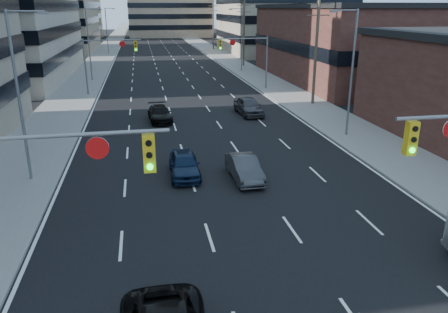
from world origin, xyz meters
TOP-DOWN VIEW (x-y plane):
  - road_surface at (0.00, 130.00)m, footprint 18.00×300.00m
  - sidewalk_left at (-11.50, 130.00)m, footprint 5.00×300.00m
  - sidewalk_right at (11.50, 130.00)m, footprint 5.00×300.00m
  - office_left_far at (-24.00, 100.00)m, footprint 20.00×30.00m
  - storefront_right_mid at (24.00, 50.00)m, footprint 20.00×30.00m
  - office_right_far at (25.00, 88.00)m, footprint 22.00×28.00m
  - bg_block_left at (-28.00, 140.00)m, footprint 24.00×24.00m
  - bg_block_right at (32.00, 130.00)m, footprint 22.00×22.00m
  - signal_near_left at (-7.45, 8.00)m, footprint 6.59×0.33m
  - signal_far_left at (-7.68, 45.00)m, footprint 6.09×0.33m
  - signal_far_right at (7.68, 45.00)m, footprint 6.09×0.33m
  - utility_pole_block at (12.20, 36.00)m, footprint 2.20×0.28m
  - utility_pole_midblock at (12.20, 66.00)m, footprint 2.20×0.28m
  - utility_pole_distant at (12.20, 96.00)m, footprint 2.20×0.28m
  - streetlight_left_near at (-10.34, 20.00)m, footprint 2.03×0.22m
  - streetlight_left_mid at (-10.34, 55.00)m, footprint 2.03×0.22m
  - streetlight_left_far at (-10.34, 90.00)m, footprint 2.03×0.22m
  - streetlight_right_near at (10.34, 25.00)m, footprint 2.03×0.22m
  - streetlight_right_far at (10.34, 60.00)m, footprint 2.03×0.22m
  - sedan_blue at (-2.11, 19.22)m, footprint 1.71×4.08m
  - sedan_grey_center at (1.11, 18.08)m, footprint 1.51×4.03m
  - sedan_black_far at (-2.87, 32.21)m, footprint 2.05×4.46m
  - sedan_grey_right at (5.01, 33.10)m, footprint 2.14×4.68m

SIDE VIEW (x-z plane):
  - road_surface at x=0.00m, z-range 0.00..0.02m
  - sidewalk_left at x=-11.50m, z-range 0.00..0.15m
  - sidewalk_right at x=11.50m, z-range 0.00..0.15m
  - sedan_black_far at x=-2.87m, z-range 0.00..1.26m
  - sedan_grey_center at x=1.11m, z-range 0.00..1.32m
  - sedan_blue at x=-2.11m, z-range 0.00..1.38m
  - sedan_grey_right at x=5.01m, z-range 0.00..1.56m
  - signal_far_left at x=-7.68m, z-range 1.30..7.30m
  - signal_far_right at x=7.68m, z-range 1.30..7.30m
  - signal_near_left at x=-7.45m, z-range 1.33..7.33m
  - storefront_right_mid at x=24.00m, z-range 0.00..9.00m
  - streetlight_left_near at x=-10.34m, z-range 0.55..9.55m
  - streetlight_left_mid at x=-10.34m, z-range 0.55..9.55m
  - streetlight_left_far at x=-10.34m, z-range 0.55..9.55m
  - streetlight_right_near at x=10.34m, z-range 0.55..9.55m
  - streetlight_right_far at x=10.34m, z-range 0.55..9.55m
  - utility_pole_block at x=12.20m, z-range 0.28..11.28m
  - utility_pole_midblock at x=12.20m, z-range 0.28..11.28m
  - utility_pole_distant at x=12.20m, z-range 0.28..11.28m
  - bg_block_right at x=32.00m, z-range 0.00..12.00m
  - office_right_far at x=25.00m, z-range 0.00..14.00m
  - office_left_far at x=-24.00m, z-range 0.00..16.00m
  - bg_block_left at x=-28.00m, z-range 0.00..20.00m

